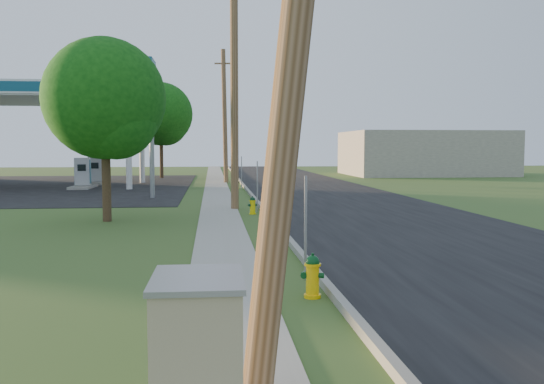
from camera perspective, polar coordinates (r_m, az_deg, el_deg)
The scene contains 20 objects.
ground_plane at distance 7.23m, azimuth 6.86°, elevation -16.15°, with size 140.00×140.00×0.00m, color #445C26.
road at distance 17.84m, azimuth 13.88°, elevation -3.84°, with size 8.00×120.00×0.02m, color black.
curb at distance 16.90m, azimuth 0.99°, elevation -3.95°, with size 0.15×120.00×0.15m, color gray.
sidewalk at distance 16.79m, azimuth -4.97°, elevation -4.22°, with size 1.50×120.00×0.03m, color gray.
utility_pole_mid at distance 23.74m, azimuth -3.76°, elevation 10.27°, with size 1.40×0.32×9.80m.
utility_pole_far at distance 41.67m, azimuth -4.72°, elevation 7.54°, with size 1.40×0.32×9.50m.
sign_post_near at distance 11.05m, azimuth 3.34°, elevation -3.58°, with size 0.05×0.04×2.00m, color gray.
sign_post_mid at distance 22.72m, azimuth -1.46°, elevation 0.55°, with size 0.05×0.04×2.00m, color gray.
sign_post_far at distance 34.88m, azimuth -3.04°, elevation 1.90°, with size 0.05×0.04×2.00m, color gray.
gas_canopy at distance 40.70m, azimuth -24.08°, elevation 8.79°, with size 18.18×9.18×6.40m.
fuel_pump_ne at distance 37.50m, azimuth -18.23°, elevation 1.44°, with size 1.20×3.20×1.90m.
fuel_pump_se at distance 41.42m, azimuth -17.06°, elevation 1.73°, with size 1.20×3.20×1.90m.
price_pylon at distance 29.39m, azimuth -11.92°, elevation 9.99°, with size 0.34×2.04×6.85m.
distant_building at distance 55.17m, azimuth 14.80°, elevation 3.73°, with size 14.00×10.00×4.00m, color gray.
tree_verge at distance 20.44m, azimuth -16.01°, elevation 8.44°, with size 4.13×4.13×6.26m.
tree_lot at distance 48.52m, azimuth -10.84°, elevation 7.36°, with size 5.21×5.21×7.89m.
hydrant_near at distance 9.83m, azimuth 4.04°, elevation -8.30°, with size 0.40×0.35×0.76m.
hydrant_mid at distance 21.88m, azimuth -1.93°, elevation -1.33°, with size 0.36×0.32×0.69m.
hydrant_far at distance 35.49m, azimuth -3.54°, elevation 0.96°, with size 0.41×0.36×0.80m.
utility_cabinet at distance 4.67m, azimuth -7.30°, elevation -17.68°, with size 0.71×0.92×1.57m.
Camera 1 is at (-1.52, -6.60, 2.54)m, focal length 38.00 mm.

